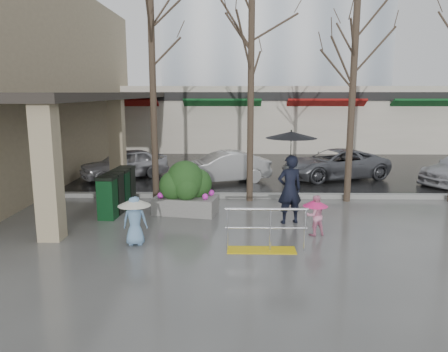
{
  "coord_description": "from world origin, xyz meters",
  "views": [
    {
      "loc": [
        0.63,
        -10.89,
        3.63
      ],
      "look_at": [
        0.37,
        1.24,
        1.3
      ],
      "focal_mm": 35.0,
      "sensor_mm": 36.0,
      "label": 1
    }
  ],
  "objects_px": {
    "tree_mideast": "(355,53)",
    "car_b": "(223,167)",
    "news_boxes": "(118,191)",
    "car_c": "(335,164)",
    "tree_west": "(152,46)",
    "child_blue": "(135,215)",
    "woman": "(290,170)",
    "tree_midwest": "(251,41)",
    "car_a": "(124,164)",
    "handrail": "(264,235)",
    "child_pink": "(315,212)",
    "planter": "(186,188)"
  },
  "relations": [
    {
      "from": "car_c",
      "to": "handrail",
      "type": "bearing_deg",
      "value": -39.96
    },
    {
      "from": "planter",
      "to": "tree_west",
      "type": "bearing_deg",
      "value": 125.87
    },
    {
      "from": "tree_mideast",
      "to": "car_b",
      "type": "xyz_separation_m",
      "value": [
        -4.29,
        3.06,
        -4.23
      ]
    },
    {
      "from": "woman",
      "to": "car_a",
      "type": "bearing_deg",
      "value": -60.31
    },
    {
      "from": "tree_midwest",
      "to": "tree_mideast",
      "type": "xyz_separation_m",
      "value": [
        3.3,
        -0.0,
        -0.37
      ]
    },
    {
      "from": "woman",
      "to": "car_b",
      "type": "distance_m",
      "value": 6.04
    },
    {
      "from": "handrail",
      "to": "tree_mideast",
      "type": "distance_m",
      "value": 7.28
    },
    {
      "from": "handrail",
      "to": "tree_west",
      "type": "height_order",
      "value": "tree_west"
    },
    {
      "from": "news_boxes",
      "to": "car_c",
      "type": "bearing_deg",
      "value": 38.73
    },
    {
      "from": "tree_midwest",
      "to": "car_b",
      "type": "distance_m",
      "value": 5.62
    },
    {
      "from": "news_boxes",
      "to": "car_a",
      "type": "bearing_deg",
      "value": 106.27
    },
    {
      "from": "tree_west",
      "to": "woman",
      "type": "xyz_separation_m",
      "value": [
        4.21,
        -2.57,
        -3.56
      ]
    },
    {
      "from": "news_boxes",
      "to": "car_c",
      "type": "height_order",
      "value": "car_c"
    },
    {
      "from": "car_b",
      "to": "tree_midwest",
      "type": "bearing_deg",
      "value": -1.26
    },
    {
      "from": "child_pink",
      "to": "car_c",
      "type": "xyz_separation_m",
      "value": [
        2.22,
        7.58,
        0.02
      ]
    },
    {
      "from": "news_boxes",
      "to": "car_c",
      "type": "distance_m",
      "value": 9.55
    },
    {
      "from": "handrail",
      "to": "child_pink",
      "type": "distance_m",
      "value": 1.82
    },
    {
      "from": "tree_west",
      "to": "tree_midwest",
      "type": "height_order",
      "value": "tree_midwest"
    },
    {
      "from": "tree_west",
      "to": "tree_mideast",
      "type": "distance_m",
      "value": 6.5
    },
    {
      "from": "tree_west",
      "to": "handrail",
      "type": "bearing_deg",
      "value": -55.01
    },
    {
      "from": "child_blue",
      "to": "tree_midwest",
      "type": "bearing_deg",
      "value": -125.73
    },
    {
      "from": "child_blue",
      "to": "car_c",
      "type": "height_order",
      "value": "car_c"
    },
    {
      "from": "handrail",
      "to": "child_pink",
      "type": "height_order",
      "value": "child_pink"
    },
    {
      "from": "woman",
      "to": "news_boxes",
      "type": "distance_m",
      "value": 5.36
    },
    {
      "from": "child_blue",
      "to": "woman",
      "type": "bearing_deg",
      "value": -156.95
    },
    {
      "from": "tree_mideast",
      "to": "news_boxes",
      "type": "bearing_deg",
      "value": -169.19
    },
    {
      "from": "tree_mideast",
      "to": "car_b",
      "type": "height_order",
      "value": "tree_mideast"
    },
    {
      "from": "woman",
      "to": "car_a",
      "type": "height_order",
      "value": "woman"
    },
    {
      "from": "car_a",
      "to": "car_c",
      "type": "xyz_separation_m",
      "value": [
        8.99,
        0.08,
        0.0
      ]
    },
    {
      "from": "tree_midwest",
      "to": "child_pink",
      "type": "height_order",
      "value": "tree_midwest"
    },
    {
      "from": "child_pink",
      "to": "car_a",
      "type": "bearing_deg",
      "value": -65.06
    },
    {
      "from": "handrail",
      "to": "tree_west",
      "type": "distance_m",
      "value": 7.52
    },
    {
      "from": "child_pink",
      "to": "car_c",
      "type": "distance_m",
      "value": 7.9
    },
    {
      "from": "handrail",
      "to": "child_pink",
      "type": "relative_size",
      "value": 1.8
    },
    {
      "from": "car_a",
      "to": "car_c",
      "type": "relative_size",
      "value": 0.82
    },
    {
      "from": "handrail",
      "to": "child_blue",
      "type": "distance_m",
      "value": 3.13
    },
    {
      "from": "tree_midwest",
      "to": "child_blue",
      "type": "xyz_separation_m",
      "value": [
        -2.92,
        -4.44,
        -4.5
      ]
    },
    {
      "from": "news_boxes",
      "to": "tree_mideast",
      "type": "bearing_deg",
      "value": 15.36
    },
    {
      "from": "tree_midwest",
      "to": "child_pink",
      "type": "bearing_deg",
      "value": -67.02
    },
    {
      "from": "planter",
      "to": "car_a",
      "type": "distance_m",
      "value": 6.4
    },
    {
      "from": "tree_midwest",
      "to": "car_b",
      "type": "height_order",
      "value": "tree_midwest"
    },
    {
      "from": "woman",
      "to": "child_blue",
      "type": "bearing_deg",
      "value": 10.96
    },
    {
      "from": "tree_midwest",
      "to": "tree_west",
      "type": "bearing_deg",
      "value": -180.0
    },
    {
      "from": "tree_midwest",
      "to": "woman",
      "type": "xyz_separation_m",
      "value": [
        1.01,
        -2.57,
        -3.71
      ]
    },
    {
      "from": "news_boxes",
      "to": "car_b",
      "type": "xyz_separation_m",
      "value": [
        3.15,
        4.48,
        0.0
      ]
    },
    {
      "from": "tree_mideast",
      "to": "car_b",
      "type": "bearing_deg",
      "value": 144.52
    },
    {
      "from": "tree_west",
      "to": "car_a",
      "type": "height_order",
      "value": "tree_west"
    },
    {
      "from": "child_blue",
      "to": "car_b",
      "type": "xyz_separation_m",
      "value": [
        1.93,
        7.5,
        -0.11
      ]
    },
    {
      "from": "car_a",
      "to": "car_b",
      "type": "bearing_deg",
      "value": 46.63
    },
    {
      "from": "tree_west",
      "to": "tree_mideast",
      "type": "xyz_separation_m",
      "value": [
        6.5,
        0.0,
        -0.22
      ]
    }
  ]
}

